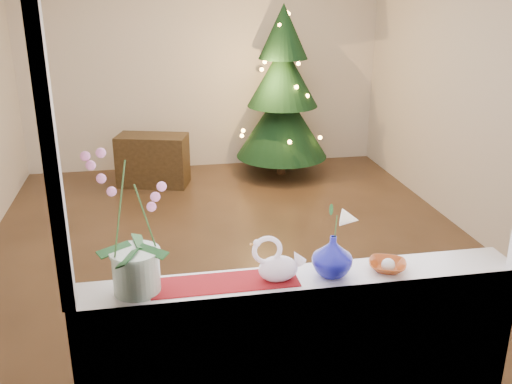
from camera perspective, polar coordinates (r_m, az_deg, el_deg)
ground at (r=5.31m, az=-2.23°, el=-5.15°), size 5.00×5.00×0.00m
wall_back at (r=7.35m, az=-5.30°, el=12.85°), size 4.50×0.10×2.70m
wall_front at (r=2.53m, az=5.68°, el=-1.15°), size 4.50×0.10×2.70m
wall_right at (r=5.66m, az=21.08°, el=9.48°), size 0.10×5.00×2.70m
window_apron at (r=3.01m, az=4.84°, el=-17.26°), size 2.20×0.08×0.88m
windowsill at (r=2.83m, az=4.64°, el=-8.74°), size 2.20×0.26×0.04m
window_frame at (r=2.45m, az=5.76°, el=6.76°), size 2.22×0.06×1.60m
runner at (r=2.75m, az=-3.11°, el=-9.03°), size 0.70×0.20×0.01m
orchid_pot at (r=2.59m, az=-12.27°, el=-3.05°), size 0.30×0.30×0.69m
swan at (r=2.73m, az=2.25°, el=-6.74°), size 0.29×0.20×0.22m
blue_vase at (r=2.79m, az=7.66°, el=-6.07°), size 0.24×0.24×0.24m
lily at (r=2.71m, az=7.86°, el=-2.11°), size 0.13×0.08×0.18m
paperweight at (r=2.91m, az=13.08°, el=-7.13°), size 0.07×0.07×0.07m
amber_dish at (r=2.93m, az=12.99°, el=-7.27°), size 0.21×0.21×0.04m
xmas_tree at (r=7.00m, az=2.66°, el=9.92°), size 1.26×1.26×2.06m
side_table at (r=6.86m, az=-10.27°, el=3.14°), size 0.89×0.61×0.61m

